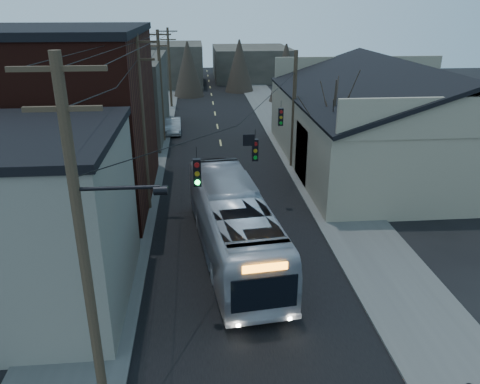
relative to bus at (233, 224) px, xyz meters
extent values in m
cube|color=black|center=(0.41, 17.93, -1.69)|extent=(9.00, 110.00, 0.02)
cube|color=#474744|center=(-6.09, 17.93, -1.64)|extent=(4.00, 110.00, 0.12)
cube|color=#474744|center=(6.91, 17.93, -1.64)|extent=(4.00, 110.00, 0.12)
cube|color=#6B6659|center=(-8.59, -3.07, 1.80)|extent=(8.00, 8.00, 7.00)
cube|color=black|center=(-9.59, 7.93, 3.30)|extent=(10.00, 12.00, 10.00)
cube|color=#2F2B25|center=(-9.09, 23.93, 1.80)|extent=(9.00, 14.00, 7.00)
cube|color=gray|center=(13.41, 12.93, 0.80)|extent=(16.00, 20.00, 5.00)
cube|color=black|center=(9.41, 12.93, 4.60)|extent=(8.16, 20.60, 2.86)
cube|color=black|center=(17.41, 12.93, 4.60)|extent=(8.16, 20.60, 2.86)
cube|color=#2F2B25|center=(-5.59, 52.93, 1.30)|extent=(10.00, 12.00, 6.00)
cube|color=#2F2B25|center=(7.41, 57.93, 0.80)|extent=(12.00, 14.00, 5.00)
cone|color=black|center=(6.91, 7.93, 1.90)|extent=(0.40, 0.40, 7.20)
cylinder|color=#382B1E|center=(-4.59, -9.07, 3.55)|extent=(0.28, 0.28, 10.50)
cube|color=#382B1E|center=(-4.59, -9.07, 8.40)|extent=(2.20, 0.12, 0.12)
cylinder|color=#382B1E|center=(-4.59, 5.93, 3.30)|extent=(0.28, 0.28, 10.00)
cube|color=#382B1E|center=(-4.59, 5.93, 7.90)|extent=(2.20, 0.12, 0.12)
cylinder|color=#382B1E|center=(-4.59, 20.93, 3.05)|extent=(0.28, 0.28, 9.50)
cube|color=#382B1E|center=(-4.59, 20.93, 7.40)|extent=(2.20, 0.12, 0.12)
cylinder|color=#382B1E|center=(-4.59, 35.93, 2.80)|extent=(0.28, 0.28, 9.00)
cube|color=#382B1E|center=(-4.59, 35.93, 6.90)|extent=(2.20, 0.12, 0.12)
cylinder|color=#382B1E|center=(5.41, 12.93, 2.55)|extent=(0.28, 0.28, 8.50)
cube|color=black|center=(-1.59, -4.57, 4.25)|extent=(0.28, 0.20, 1.00)
cube|color=black|center=(1.01, -0.07, 3.65)|extent=(0.28, 0.20, 1.00)
cube|color=black|center=(3.21, 5.93, 3.75)|extent=(0.28, 0.20, 1.00)
imported|color=#A8ABB4|center=(0.00, 0.00, 0.00)|extent=(4.21, 12.46, 3.40)
imported|color=#94969A|center=(-3.89, 23.82, -1.02)|extent=(1.59, 4.21, 1.37)
camera|label=1|loc=(-1.49, -20.08, 9.74)|focal=35.00mm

